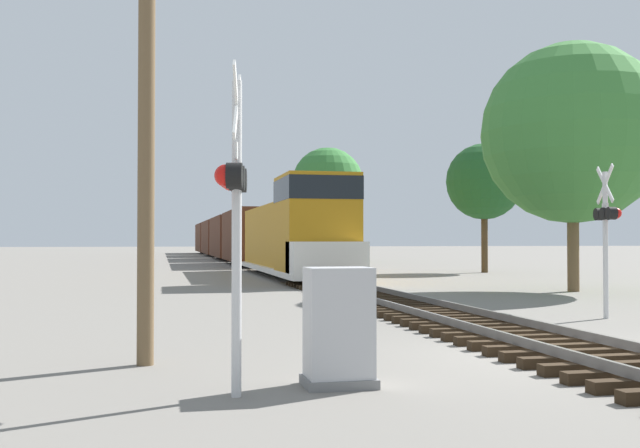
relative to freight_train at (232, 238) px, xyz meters
name	(u,v)px	position (x,y,z in m)	size (l,w,h in m)	color
ground_plane	(568,357)	(0.00, -57.11, -2.08)	(400.00, 400.00, 0.00)	slate
rail_track_bed	(568,348)	(0.00, -57.11, -1.94)	(2.60, 160.00, 0.31)	black
freight_train	(232,238)	(0.00, 0.00, 0.00)	(3.03, 81.42, 4.56)	#B77A14
crossing_signal_near	(234,194)	(-5.52, -59.06, 0.34)	(0.47, 1.02, 3.93)	silver
crossing_signal_far	(607,222)	(3.99, -52.07, 0.22)	(0.46, 1.01, 3.65)	silver
relay_cabinet	(339,328)	(-4.15, -58.70, -1.33)	(0.90, 0.69, 1.51)	slate
utility_pole	(147,47)	(-6.59, -56.52, 2.68)	(1.80, 0.25, 9.16)	brown
tree_far_right	(572,133)	(8.21, -43.52, 3.65)	(6.55, 6.55, 9.01)	brown
tree_mid_background	(484,182)	(11.72, -28.30, 3.10)	(4.35, 4.35, 7.37)	#473521
tree_deep_background	(328,184)	(7.46, -6.45, 4.54)	(6.06, 6.06, 9.68)	#473521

